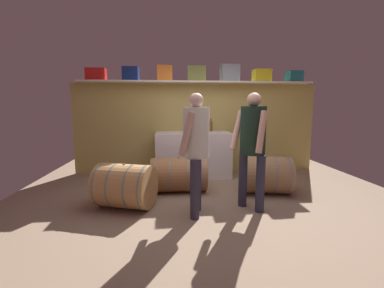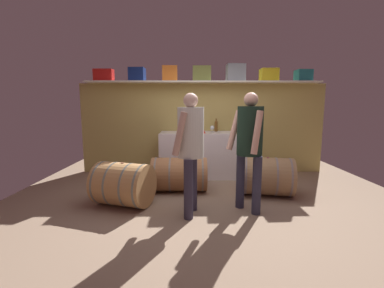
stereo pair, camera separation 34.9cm
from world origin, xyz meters
TOP-DOWN VIEW (x-y plane):
  - ground_plane at (0.00, 0.51)m, footprint 6.46×7.24m
  - back_wall_panel at (0.00, 2.02)m, footprint 5.26×0.10m
  - high_shelf_board at (0.00, 1.87)m, footprint 4.84×0.40m
  - toolcase_red at (-2.07, 1.87)m, footprint 0.39×0.20m
  - toolcase_navy at (-1.37, 1.87)m, footprint 0.33×0.29m
  - toolcase_orange at (-0.69, 1.87)m, footprint 0.32×0.25m
  - toolcase_olive at (-0.02, 1.87)m, footprint 0.39×0.24m
  - toolcase_grey at (0.67, 1.87)m, footprint 0.38×0.30m
  - toolcase_yellow at (1.37, 1.87)m, footprint 0.36×0.30m
  - toolcase_teal at (2.09, 1.87)m, footprint 0.32×0.28m
  - work_cabinet at (-0.12, 1.62)m, footprint 1.52×0.68m
  - wine_bottle_amber at (0.28, 1.83)m, footprint 0.07×0.07m
  - wine_glass at (0.18, 1.66)m, footprint 0.09×0.09m
  - red_funnel at (-0.02, 1.46)m, footprint 0.11×0.11m
  - wine_barrel_near at (-1.26, 0.02)m, footprint 0.95×0.84m
  - wine_barrel_far at (1.00, 0.46)m, footprint 0.92×0.76m
  - wine_barrel_flank at (-0.46, 0.67)m, footprint 0.94×0.59m
  - winemaker_pouring at (0.53, -0.20)m, footprint 0.50×0.52m
  - visitor_tasting at (-0.27, -0.31)m, footprint 0.42×0.52m

SIDE VIEW (x-z plane):
  - ground_plane at x=0.00m, z-range -0.02..0.00m
  - wine_barrel_flank at x=-0.46m, z-range 0.00..0.59m
  - wine_barrel_far at x=1.00m, z-range 0.00..0.63m
  - wine_barrel_near at x=-1.26m, z-range 0.00..0.64m
  - work_cabinet at x=-0.12m, z-range 0.00..0.92m
  - back_wall_panel at x=0.00m, z-range 0.00..1.94m
  - red_funnel at x=-0.02m, z-range 0.92..1.04m
  - visitor_tasting at x=-0.27m, z-range 0.19..1.81m
  - winemaker_pouring at x=0.53m, z-range 0.19..1.83m
  - wine_glass at x=0.18m, z-range 0.94..1.08m
  - wine_bottle_amber at x=0.28m, z-range 0.91..1.18m
  - high_shelf_board at x=0.00m, z-range 1.94..1.97m
  - toolcase_teal at x=2.09m, z-range 1.97..2.20m
  - toolcase_red at x=-2.07m, z-range 1.97..2.21m
  - toolcase_yellow at x=1.37m, z-range 1.97..2.22m
  - toolcase_navy at x=-1.37m, z-range 1.97..2.24m
  - toolcase_olive at x=-0.02m, z-range 1.97..2.28m
  - toolcase_orange at x=-0.69m, z-range 1.97..2.28m
  - toolcase_grey at x=0.67m, z-range 1.97..2.31m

